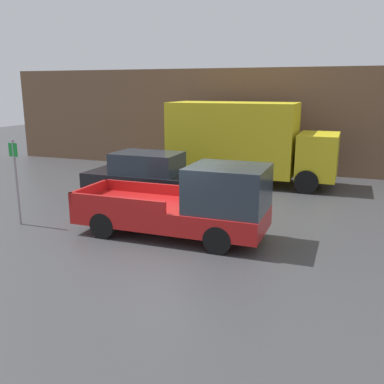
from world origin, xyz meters
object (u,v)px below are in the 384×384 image
(car, at_px, (146,176))
(pickup_truck, at_px, (191,204))
(delivery_truck, at_px, (245,141))
(parking_sign, at_px, (16,178))

(car, bearing_deg, pickup_truck, -47.67)
(delivery_truck, bearing_deg, parking_sign, -121.36)
(car, height_order, delivery_truck, delivery_truck)
(delivery_truck, relative_size, parking_sign, 2.72)
(parking_sign, bearing_deg, car, 60.95)
(pickup_truck, xyz_separation_m, parking_sign, (-5.27, -0.70, 0.49))
(pickup_truck, relative_size, parking_sign, 2.06)
(car, relative_size, parking_sign, 1.69)
(pickup_truck, distance_m, car, 4.51)
(car, xyz_separation_m, parking_sign, (-2.24, -4.03, 0.58))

